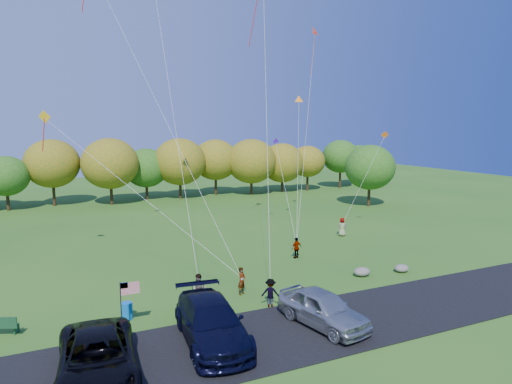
# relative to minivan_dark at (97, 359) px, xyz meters

# --- Properties ---
(ground) EXTENTS (140.00, 140.00, 0.00)m
(ground) POSITION_rel_minivan_dark_xyz_m (9.95, 4.58, -0.93)
(ground) COLOR #2A5C1A
(ground) RESTS_ON ground
(asphalt_lane) EXTENTS (44.00, 6.00, 0.06)m
(asphalt_lane) POSITION_rel_minivan_dark_xyz_m (9.95, 0.58, -0.90)
(asphalt_lane) COLOR black
(asphalt_lane) RESTS_ON ground
(treeline) EXTENTS (77.47, 27.51, 8.59)m
(treeline) POSITION_rel_minivan_dark_xyz_m (11.13, 40.99, 3.91)
(treeline) COLOR #3C2B16
(treeline) RESTS_ON ground
(minivan_dark) EXTENTS (3.39, 6.47, 1.74)m
(minivan_dark) POSITION_rel_minivan_dark_xyz_m (0.00, 0.00, 0.00)
(minivan_dark) COLOR black
(minivan_dark) RESTS_ON asphalt_lane
(minivan_navy) EXTENTS (3.20, 6.61, 1.85)m
(minivan_navy) POSITION_rel_minivan_dark_xyz_m (4.99, 1.16, 0.06)
(minivan_navy) COLOR black
(minivan_navy) RESTS_ON asphalt_lane
(minivan_silver) EXTENTS (3.01, 5.38, 1.73)m
(minivan_silver) POSITION_rel_minivan_dark_xyz_m (10.46, 0.51, -0.00)
(minivan_silver) COLOR #9CA1A6
(minivan_silver) RESTS_ON asphalt_lane
(flyer_a) EXTENTS (0.70, 0.67, 1.61)m
(flyer_a) POSITION_rel_minivan_dark_xyz_m (8.55, 6.11, -0.12)
(flyer_a) COLOR #4C4C59
(flyer_a) RESTS_ON ground
(flyer_b) EXTENTS (1.02, 0.96, 1.67)m
(flyer_b) POSITION_rel_minivan_dark_xyz_m (5.90, 5.81, -0.09)
(flyer_b) COLOR #4C4C59
(flyer_b) RESTS_ON ground
(flyer_c) EXTENTS (1.16, 1.01, 1.56)m
(flyer_c) POSITION_rel_minivan_dark_xyz_m (9.24, 3.78, -0.15)
(flyer_c) COLOR #4C4C59
(flyer_c) RESTS_ON ground
(flyer_d) EXTENTS (0.97, 0.54, 1.56)m
(flyer_d) POSITION_rel_minivan_dark_xyz_m (15.06, 11.12, -0.15)
(flyer_d) COLOR #4C4C59
(flyer_d) RESTS_ON ground
(flyer_e) EXTENTS (0.95, 0.82, 1.65)m
(flyer_e) POSITION_rel_minivan_dark_xyz_m (22.12, 15.37, -0.10)
(flyer_e) COLOR #4C4C59
(flyer_e) RESTS_ON ground
(trash_barrel) EXTENTS (0.57, 0.57, 0.86)m
(trash_barrel) POSITION_rel_minivan_dark_xyz_m (1.94, 5.39, -0.50)
(trash_barrel) COLOR #0C61B9
(trash_barrel) RESTS_ON ground
(flag_assembly) EXTENTS (0.92, 0.59, 2.47)m
(flag_assembly) POSITION_rel_minivan_dark_xyz_m (1.73, 3.88, 0.92)
(flag_assembly) COLOR black
(flag_assembly) RESTS_ON ground
(boulder_near) EXTENTS (1.15, 0.90, 0.57)m
(boulder_near) POSITION_rel_minivan_dark_xyz_m (16.92, 5.82, -0.64)
(boulder_near) COLOR gray
(boulder_near) RESTS_ON ground
(boulder_far) EXTENTS (1.00, 0.83, 0.52)m
(boulder_far) POSITION_rel_minivan_dark_xyz_m (19.83, 5.36, -0.67)
(boulder_far) COLOR gray
(boulder_far) RESTS_ON ground
(kites_aloft) EXTENTS (27.27, 7.10, 18.58)m
(kites_aloft) POSITION_rel_minivan_dark_xyz_m (12.38, 17.66, 18.37)
(kites_aloft) COLOR #FC2E1C
(kites_aloft) RESTS_ON ground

